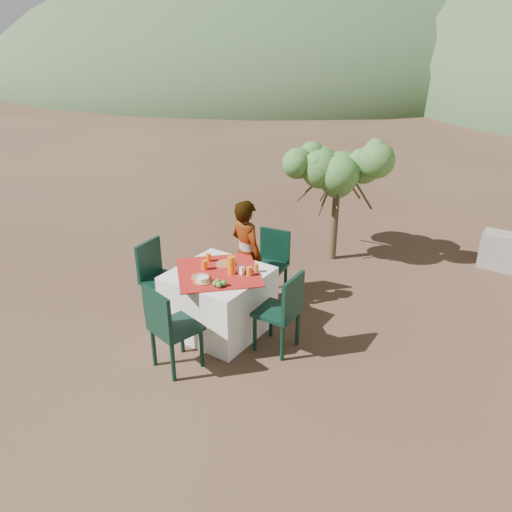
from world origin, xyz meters
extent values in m
plane|color=#39241A|center=(0.00, 0.00, 0.00)|extent=(160.00, 160.00, 0.00)
cube|color=white|center=(0.10, -0.31, 0.38)|extent=(1.02, 1.02, 0.75)
cube|color=#A62118|center=(0.10, -0.31, 0.76)|extent=(1.30, 1.30, 0.01)
cylinder|color=black|center=(0.03, 0.47, 0.23)|extent=(0.04, 0.04, 0.46)
cylinder|color=black|center=(0.37, 0.52, 0.23)|extent=(0.04, 0.04, 0.46)
cylinder|color=black|center=(-0.02, 0.81, 0.23)|extent=(0.04, 0.04, 0.46)
cylinder|color=black|center=(0.32, 0.86, 0.23)|extent=(0.04, 0.04, 0.46)
cube|color=black|center=(0.18, 0.67, 0.46)|extent=(0.48, 0.48, 0.04)
cube|color=black|center=(0.15, 0.86, 0.70)|extent=(0.43, 0.10, 0.45)
cylinder|color=black|center=(0.41, -1.02, 0.24)|extent=(0.05, 0.05, 0.48)
cylinder|color=black|center=(0.05, -0.93, 0.24)|extent=(0.05, 0.05, 0.48)
cylinder|color=black|center=(0.32, -1.37, 0.24)|extent=(0.05, 0.05, 0.48)
cylinder|color=black|center=(-0.03, -1.29, 0.24)|extent=(0.05, 0.05, 0.48)
cube|color=black|center=(0.19, -1.15, 0.48)|extent=(0.54, 0.54, 0.04)
cube|color=black|center=(0.14, -1.35, 0.73)|extent=(0.44, 0.15, 0.47)
cylinder|color=black|center=(-0.51, -0.57, 0.23)|extent=(0.05, 0.05, 0.47)
cylinder|color=black|center=(-0.55, -0.21, 0.23)|extent=(0.05, 0.05, 0.47)
cylinder|color=black|center=(-0.87, -0.60, 0.23)|extent=(0.05, 0.05, 0.47)
cylinder|color=black|center=(-0.90, -0.25, 0.23)|extent=(0.05, 0.05, 0.47)
cube|color=black|center=(-0.71, -0.41, 0.47)|extent=(0.47, 0.47, 0.04)
cube|color=black|center=(-0.90, -0.43, 0.72)|extent=(0.08, 0.44, 0.46)
cylinder|color=black|center=(0.70, -0.11, 0.23)|extent=(0.05, 0.05, 0.47)
cylinder|color=black|center=(0.71, -0.46, 0.23)|extent=(0.05, 0.05, 0.47)
cylinder|color=black|center=(1.05, -0.10, 0.23)|extent=(0.05, 0.05, 0.47)
cylinder|color=black|center=(1.06, -0.45, 0.23)|extent=(0.05, 0.05, 0.47)
cube|color=black|center=(0.88, -0.28, 0.47)|extent=(0.45, 0.45, 0.04)
cube|color=black|center=(1.08, -0.27, 0.71)|extent=(0.05, 0.44, 0.46)
imported|color=#8C6651|center=(0.04, 0.35, 0.72)|extent=(0.60, 0.48, 1.43)
cylinder|color=#4C3B26|center=(0.33, 2.31, 0.63)|extent=(0.11, 0.11, 1.26)
sphere|color=#315920|center=(0.33, 2.31, 1.26)|extent=(0.54, 0.54, 0.54)
sphere|color=#315920|center=(0.83, 2.31, 1.40)|extent=(0.51, 0.51, 0.51)
sphere|color=#315920|center=(-0.12, 2.40, 1.35)|extent=(0.47, 0.47, 0.47)
sphere|color=#315920|center=(0.42, 2.80, 1.44)|extent=(0.49, 0.49, 0.49)
sphere|color=#315920|center=(0.38, 1.86, 1.31)|extent=(0.43, 0.43, 0.43)
ellipsoid|color=#354C2B|center=(-18.00, 30.00, 0.00)|extent=(40.00, 40.00, 16.00)
cylinder|color=brown|center=(0.06, -0.10, 0.77)|extent=(0.24, 0.24, 0.01)
cylinder|color=brown|center=(0.03, -0.54, 0.77)|extent=(0.21, 0.21, 0.01)
cylinder|color=orange|center=(-0.17, -0.14, 0.81)|extent=(0.06, 0.06, 0.10)
cylinder|color=orange|center=(-0.07, -0.35, 0.82)|extent=(0.07, 0.07, 0.11)
cylinder|color=orange|center=(0.26, -0.26, 0.87)|extent=(0.10, 0.10, 0.21)
cylinder|color=brown|center=(0.12, -0.61, 0.77)|extent=(0.20, 0.20, 0.01)
cylinder|color=white|center=(0.12, -0.61, 0.80)|extent=(0.13, 0.13, 0.05)
cylinder|color=orange|center=(0.45, -0.18, 0.81)|extent=(0.07, 0.07, 0.10)
cylinder|color=orange|center=(0.46, -0.05, 0.81)|extent=(0.06, 0.06, 0.09)
cube|color=white|center=(0.35, -0.21, 0.81)|extent=(0.08, 0.06, 0.10)
sphere|color=#4B7C2D|center=(0.30, -0.57, 0.80)|extent=(0.07, 0.07, 0.07)
sphere|color=#4B7C2D|center=(0.37, -0.56, 0.80)|extent=(0.07, 0.07, 0.07)
sphere|color=#4B7C2D|center=(0.35, -0.61, 0.80)|extent=(0.07, 0.07, 0.07)
sphere|color=#4B7C2D|center=(0.30, -0.61, 0.80)|extent=(0.07, 0.07, 0.07)
camera|label=1|loc=(3.35, -4.36, 3.30)|focal=35.00mm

